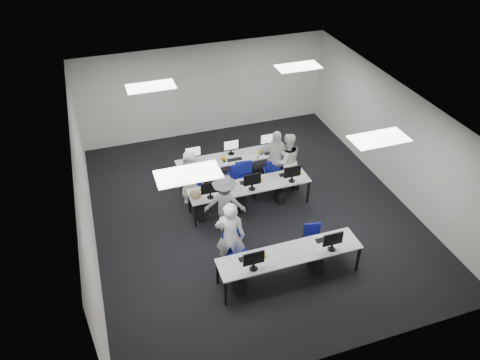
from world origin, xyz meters
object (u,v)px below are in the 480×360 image
object	(u,v)px
chair_6	(234,180)
chair_7	(271,176)
chair_2	(199,194)
student_2	(190,177)
chair_1	(312,247)
student_1	(287,161)
chair_4	(286,179)
chair_5	(195,189)
chair_0	(236,258)
desk_front	(290,255)
desk_mid	(250,187)
student_0	(230,236)
photographer	(225,204)
student_3	(275,159)
chair_3	(245,186)

from	to	relation	value
chair_6	chair_7	bearing A→B (deg)	-14.34
chair_2	student_2	bearing A→B (deg)	122.69
chair_1	student_1	bearing A→B (deg)	89.88
chair_4	chair_5	bearing A→B (deg)	-175.57
chair_0	chair_7	xyz separation A→B (m)	(1.97, 2.79, -0.03)
desk_front	chair_1	world-z (taller)	chair_1
desk_front	chair_2	bearing A→B (deg)	110.42
desk_mid	student_2	size ratio (longest dim) A/B	2.12
chair_4	student_1	distance (m)	0.56
student_0	photographer	size ratio (longest dim) A/B	1.14
chair_4	chair_0	bearing A→B (deg)	-119.47
desk_mid	chair_0	distance (m)	2.26
student_0	student_1	bearing A→B (deg)	-112.51
chair_1	student_0	xyz separation A→B (m)	(-1.91, 0.29, 0.64)
chair_6	student_1	world-z (taller)	student_1
student_2	chair_4	bearing A→B (deg)	14.86
chair_0	chair_1	world-z (taller)	chair_0
chair_2	chair_6	xyz separation A→B (m)	(1.09, 0.27, 0.03)
student_0	photographer	distance (m)	1.29
student_2	student_3	distance (m)	2.37
chair_1	student_3	bearing A→B (deg)	96.36
chair_5	student_3	size ratio (longest dim) A/B	0.47
chair_3	chair_5	xyz separation A→B (m)	(-1.32, 0.36, -0.05)
student_0	desk_front	bearing A→B (deg)	167.90
chair_2	desk_mid	bearing A→B (deg)	-43.99
chair_1	student_3	world-z (taller)	student_3
photographer	desk_mid	bearing A→B (deg)	-126.50
chair_1	student_1	world-z (taller)	student_1
desk_mid	chair_3	xyz separation A→B (m)	(0.07, 0.56, -0.38)
chair_4	student_0	xyz separation A→B (m)	(-2.39, -2.39, 0.64)
chair_4	photographer	bearing A→B (deg)	-138.98
chair_4	chair_5	size ratio (longest dim) A/B	1.03
chair_2	chair_5	distance (m)	0.27
chair_0	student_3	distance (m)	3.43
photographer	student_0	bearing A→B (deg)	97.06
chair_6	student_3	bearing A→B (deg)	-18.22
chair_0	chair_1	size ratio (longest dim) A/B	1.18
chair_1	chair_0	bearing A→B (deg)	-174.96
desk_front	student_2	distance (m)	3.66
chair_0	student_3	world-z (taller)	student_3
desk_front	student_3	bearing A→B (deg)	73.40
chair_3	student_0	size ratio (longest dim) A/B	0.53
chair_1	chair_3	bearing A→B (deg)	115.24
desk_front	chair_0	distance (m)	1.26
desk_mid	student_2	bearing A→B (deg)	149.94
chair_0	chair_5	xyz separation A→B (m)	(-0.22, 2.90, -0.05)
chair_4	student_3	xyz separation A→B (m)	(-0.28, 0.20, 0.61)
desk_mid	chair_2	world-z (taller)	chair_2
chair_2	chair_6	world-z (taller)	chair_6
chair_4	student_3	world-z (taller)	student_3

